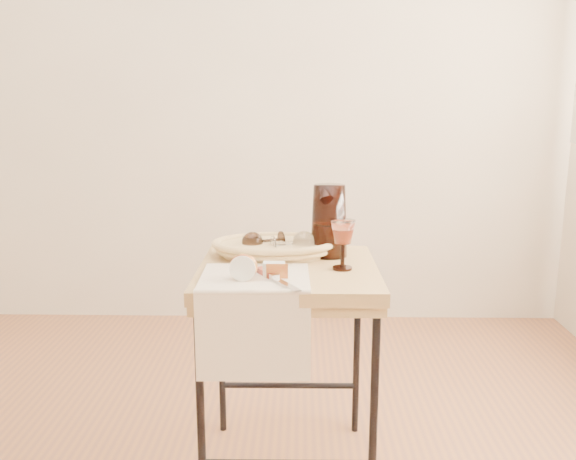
# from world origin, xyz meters

# --- Properties ---
(wall_back) EXTENTS (3.60, 0.00, 2.70)m
(wall_back) POSITION_xyz_m (0.00, 1.80, 1.35)
(wall_back) COLOR #BFB098
(wall_back) RESTS_ON ground
(side_table) EXTENTS (0.56, 0.56, 0.70)m
(side_table) POSITION_xyz_m (0.32, 0.32, 0.35)
(side_table) COLOR brown
(side_table) RESTS_ON floor
(tea_towel) EXTENTS (0.32, 0.29, 0.01)m
(tea_towel) POSITION_xyz_m (0.22, 0.19, 0.71)
(tea_towel) COLOR #F9EFCD
(tea_towel) RESTS_ON side_table
(bread_basket) EXTENTS (0.38, 0.28, 0.05)m
(bread_basket) POSITION_xyz_m (0.27, 0.45, 0.73)
(bread_basket) COLOR tan
(bread_basket) RESTS_ON side_table
(goblet_lying_a) EXTENTS (0.14, 0.11, 0.07)m
(goblet_lying_a) POSITION_xyz_m (0.24, 0.46, 0.75)
(goblet_lying_a) COLOR #3E291D
(goblet_lying_a) RESTS_ON bread_basket
(goblet_lying_b) EXTENTS (0.14, 0.11, 0.08)m
(goblet_lying_b) POSITION_xyz_m (0.33, 0.42, 0.75)
(goblet_lying_b) COLOR white
(goblet_lying_b) RESTS_ON bread_basket
(pitcher) EXTENTS (0.24, 0.28, 0.28)m
(pitcher) POSITION_xyz_m (0.45, 0.46, 0.82)
(pitcher) COLOR black
(pitcher) RESTS_ON side_table
(wine_goblet) EXTENTS (0.09, 0.09, 0.16)m
(wine_goblet) POSITION_xyz_m (0.48, 0.29, 0.78)
(wine_goblet) COLOR white
(wine_goblet) RESTS_ON side_table
(apple_half) EXTENTS (0.08, 0.05, 0.07)m
(apple_half) POSITION_xyz_m (0.19, 0.16, 0.75)
(apple_half) COLOR #AE1116
(apple_half) RESTS_ON tea_towel
(apple_wedge) EXTENTS (0.06, 0.03, 0.04)m
(apple_wedge) POSITION_xyz_m (0.28, 0.19, 0.73)
(apple_wedge) COLOR white
(apple_wedge) RESTS_ON tea_towel
(table_knife) EXTENTS (0.14, 0.21, 0.02)m
(table_knife) POSITION_xyz_m (0.29, 0.15, 0.72)
(table_knife) COLOR silver
(table_knife) RESTS_ON tea_towel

